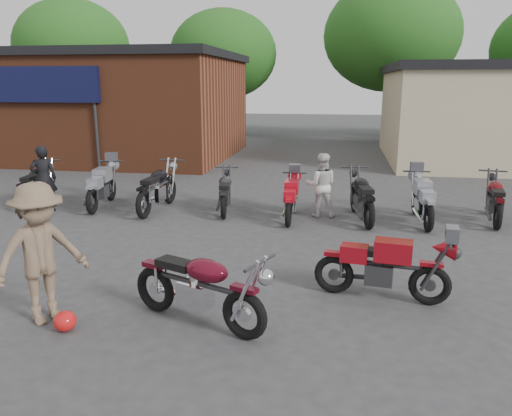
% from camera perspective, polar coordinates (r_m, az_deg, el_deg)
% --- Properties ---
extents(ground, '(90.00, 90.00, 0.00)m').
position_cam_1_polar(ground, '(7.09, -4.23, -11.43)').
color(ground, '#363638').
extents(brick_building, '(12.00, 8.00, 4.00)m').
position_cam_1_polar(brick_building, '(22.82, -18.39, 10.77)').
color(brick_building, brown).
rests_on(brick_building, ground).
extents(tree_0, '(6.56, 6.56, 8.20)m').
position_cam_1_polar(tree_0, '(32.23, -20.08, 15.15)').
color(tree_0, '#1A4E15').
rests_on(tree_0, ground).
extents(tree_1, '(5.92, 5.92, 7.40)m').
position_cam_1_polar(tree_1, '(28.96, -3.70, 15.36)').
color(tree_1, '#1A4E15').
rests_on(tree_1, ground).
extents(tree_2, '(7.04, 7.04, 8.80)m').
position_cam_1_polar(tree_2, '(28.34, 15.08, 16.37)').
color(tree_2, '#1A4E15').
rests_on(tree_2, ground).
extents(vintage_motorcycle, '(2.12, 1.40, 1.17)m').
position_cam_1_polar(vintage_motorcycle, '(6.45, -6.50, -8.48)').
color(vintage_motorcycle, '#540A19').
rests_on(vintage_motorcycle, ground).
extents(sportbike, '(1.93, 0.88, 1.08)m').
position_cam_1_polar(sportbike, '(7.39, 14.45, -6.21)').
color(sportbike, '#A20D19').
rests_on(sportbike, ground).
extents(helmet, '(0.32, 0.32, 0.26)m').
position_cam_1_polar(helmet, '(6.89, -21.00, -11.97)').
color(helmet, red).
rests_on(helmet, ground).
extents(person_dark, '(0.70, 0.62, 1.61)m').
position_cam_1_polar(person_dark, '(13.09, -23.10, 3.10)').
color(person_dark, black).
rests_on(person_dark, ground).
extents(person_light, '(0.75, 0.60, 1.49)m').
position_cam_1_polar(person_light, '(11.68, 7.45, 2.61)').
color(person_light, silver).
rests_on(person_light, ground).
extents(person_tan, '(1.26, 1.38, 1.86)m').
position_cam_1_polar(person_tan, '(6.96, -23.39, -4.83)').
color(person_tan, '#775F49').
rests_on(person_tan, ground).
extents(row_bike_0, '(0.96, 2.05, 1.14)m').
position_cam_1_polar(row_bike_0, '(14.04, -23.84, 2.72)').
color(row_bike_0, black).
rests_on(row_bike_0, ground).
extents(row_bike_1, '(0.93, 2.07, 1.16)m').
position_cam_1_polar(row_bike_1, '(13.12, -17.23, 2.62)').
color(row_bike_1, gray).
rests_on(row_bike_1, ground).
extents(row_bike_2, '(0.83, 2.19, 1.25)m').
position_cam_1_polar(row_bike_2, '(12.40, -11.19, 2.55)').
color(row_bike_2, black).
rests_on(row_bike_2, ground).
extents(row_bike_3, '(0.92, 1.93, 1.08)m').
position_cam_1_polar(row_bike_3, '(12.10, -3.54, 2.09)').
color(row_bike_3, '#242527').
rests_on(row_bike_3, ground).
extents(row_bike_4, '(0.62, 1.82, 1.05)m').
position_cam_1_polar(row_bike_4, '(11.44, 4.06, 1.32)').
color(row_bike_4, red).
rests_on(row_bike_4, ground).
extents(row_bike_5, '(1.03, 2.17, 1.21)m').
position_cam_1_polar(row_bike_5, '(11.57, 12.00, 1.57)').
color(row_bike_5, black).
rests_on(row_bike_5, ground).
extents(row_bike_6, '(0.73, 2.00, 1.14)m').
position_cam_1_polar(row_bike_6, '(11.69, 18.50, 1.12)').
color(row_bike_6, '#91949E').
rests_on(row_bike_6, ground).
extents(row_bike_7, '(0.96, 2.05, 1.14)m').
position_cam_1_polar(row_bike_7, '(12.42, 25.66, 1.18)').
color(row_bike_7, '#550A0F').
rests_on(row_bike_7, ground).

